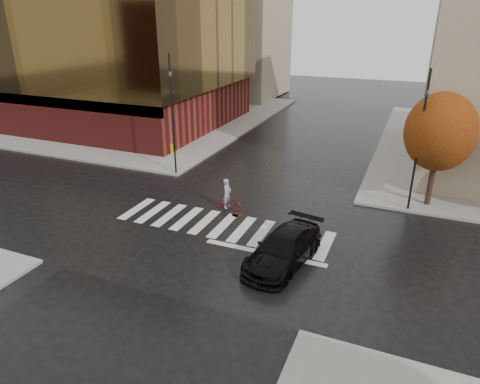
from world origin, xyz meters
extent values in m
plane|color=black|center=(0.00, 0.00, 0.00)|extent=(120.00, 120.00, 0.00)
cube|color=gray|center=(-21.00, 21.00, 0.07)|extent=(30.00, 30.00, 0.15)
cube|color=silver|center=(0.00, 0.50, 0.01)|extent=(12.00, 3.00, 0.01)
cube|color=maroon|center=(-22.00, 18.00, 2.15)|extent=(26.00, 18.00, 4.00)
cube|color=beige|center=(-22.00, 9.20, 3.65)|extent=(26.00, 0.40, 1.00)
cube|color=brown|center=(-22.00, 18.00, 10.15)|extent=(27.00, 19.00, 12.00)
cube|color=gray|center=(-16.00, 37.00, 10.15)|extent=(14.00, 12.00, 20.00)
cylinder|color=black|center=(10.00, 7.40, 1.55)|extent=(0.32, 0.32, 2.80)
ellipsoid|color=#8E390D|center=(10.00, 7.40, 4.47)|extent=(3.80, 3.80, 4.37)
imported|color=black|center=(4.07, -1.80, 0.74)|extent=(2.87, 5.37, 1.48)
imported|color=maroon|center=(-0.55, 2.50, 0.43)|extent=(1.66, 0.66, 0.86)
imported|color=#979AA0|center=(-0.65, 2.50, 0.98)|extent=(0.45, 0.66, 1.74)
cylinder|color=black|center=(-6.30, 6.30, 4.15)|extent=(0.12, 0.12, 8.00)
imported|color=black|center=(-6.30, 6.30, 7.05)|extent=(0.20, 0.17, 1.00)
cylinder|color=black|center=(9.00, 6.30, 4.04)|extent=(0.12, 0.12, 7.78)
imported|color=black|center=(9.00, 6.30, 6.86)|extent=(0.21, 0.23, 0.97)
cylinder|color=#BB850B|center=(-8.89, 10.00, 0.48)|extent=(0.27, 0.27, 0.67)
sphere|color=#BB850B|center=(-8.89, 10.00, 0.82)|extent=(0.29, 0.29, 0.29)
cylinder|color=#402717|center=(0.20, 2.00, 0.01)|extent=(0.66, 0.66, 0.01)
camera|label=1|loc=(8.71, -17.92, 10.47)|focal=32.00mm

